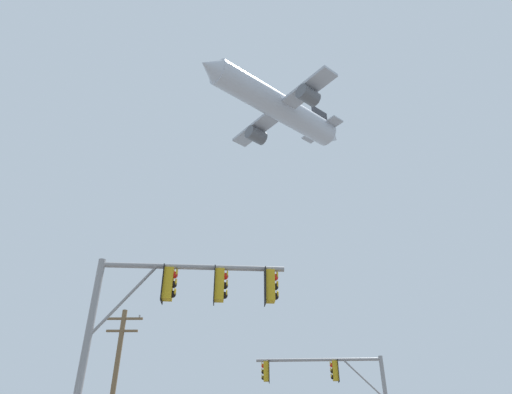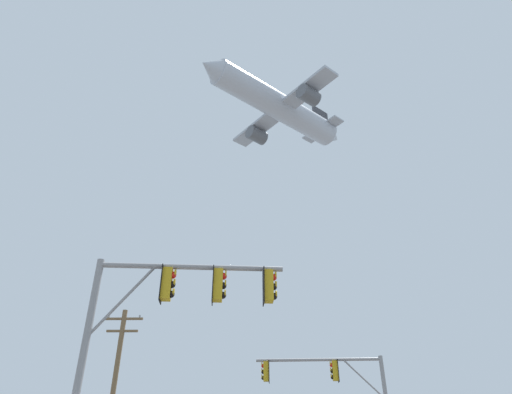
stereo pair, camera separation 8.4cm
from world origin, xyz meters
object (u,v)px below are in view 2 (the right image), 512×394
(signal_pole_near, at_px, (169,310))
(utility_pole, at_px, (114,386))
(signal_pole_far, at_px, (337,386))
(airplane, at_px, (278,106))

(signal_pole_near, distance_m, utility_pole, 14.92)
(signal_pole_far, bearing_deg, signal_pole_near, -118.99)
(airplane, bearing_deg, signal_pole_far, -86.28)
(signal_pole_near, height_order, utility_pole, utility_pole)
(signal_pole_near, bearing_deg, utility_pole, 111.38)
(signal_pole_near, distance_m, airplane, 48.02)
(utility_pole, bearing_deg, signal_pole_near, -68.62)
(airplane, bearing_deg, utility_pole, -119.90)
(airplane, bearing_deg, signal_pole_near, -98.62)
(signal_pole_far, height_order, utility_pole, utility_pole)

